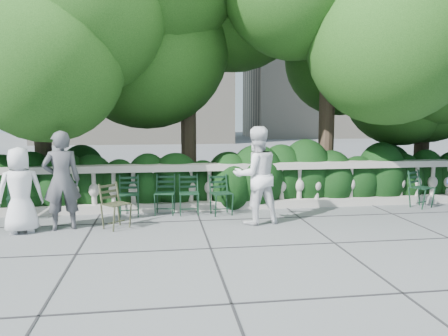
{
  "coord_description": "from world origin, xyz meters",
  "views": [
    {
      "loc": [
        -1.23,
        -7.46,
        2.05
      ],
      "look_at": [
        0.0,
        1.0,
        1.0
      ],
      "focal_mm": 35.0,
      "sensor_mm": 36.0,
      "label": 1
    }
  ],
  "objects": [
    {
      "name": "ground",
      "position": [
        0.0,
        0.0,
        0.0
      ],
      "size": [
        90.0,
        90.0,
        0.0
      ],
      "primitive_type": "plane",
      "color": "#54585C",
      "rests_on": "ground"
    },
    {
      "name": "balustrade",
      "position": [
        0.0,
        1.8,
        0.49
      ],
      "size": [
        12.0,
        0.44,
        1.0
      ],
      "color": "#9E998E",
      "rests_on": "ground"
    },
    {
      "name": "shrub_hedge",
      "position": [
        0.0,
        3.0,
        0.0
      ],
      "size": [
        15.0,
        2.6,
        1.7
      ],
      "primitive_type": null,
      "color": "black",
      "rests_on": "ground"
    },
    {
      "name": "tree_canopy",
      "position": [
        0.69,
        3.19,
        3.96
      ],
      "size": [
        15.04,
        6.52,
        6.78
      ],
      "color": "#3F3023",
      "rests_on": "ground"
    },
    {
      "name": "chair_a",
      "position": [
        -3.97,
        1.27,
        0.0
      ],
      "size": [
        0.54,
        0.57,
        0.84
      ],
      "primitive_type": null,
      "rotation": [
        0.0,
        0.0,
        0.24
      ],
      "color": "black",
      "rests_on": "ground"
    },
    {
      "name": "chair_b",
      "position": [
        -1.88,
        1.26,
        0.0
      ],
      "size": [
        0.45,
        0.49,
        0.84
      ],
      "primitive_type": null,
      "rotation": [
        0.0,
        0.0,
        0.03
      ],
      "color": "black",
      "rests_on": "ground"
    },
    {
      "name": "chair_c",
      "position": [
        -1.19,
        1.3,
        0.0
      ],
      "size": [
        0.5,
        0.54,
        0.84
      ],
      "primitive_type": null,
      "rotation": [
        0.0,
        0.0,
        -0.14
      ],
      "color": "black",
      "rests_on": "ground"
    },
    {
      "name": "chair_d",
      "position": [
        -0.68,
        1.21,
        0.0
      ],
      "size": [
        0.45,
        0.49,
        0.84
      ],
      "primitive_type": null,
      "rotation": [
        0.0,
        0.0,
        -0.02
      ],
      "color": "black",
      "rests_on": "ground"
    },
    {
      "name": "chair_e",
      "position": [
        0.01,
        1.11,
        0.0
      ],
      "size": [
        0.53,
        0.56,
        0.84
      ],
      "primitive_type": null,
      "rotation": [
        0.0,
        0.0,
        0.21
      ],
      "color": "black",
      "rests_on": "ground"
    },
    {
      "name": "chair_f",
      "position": [
        4.52,
        1.18,
        0.0
      ],
      "size": [
        0.6,
        0.62,
        0.84
      ],
      "primitive_type": null,
      "rotation": [
        0.0,
        0.0,
        0.45
      ],
      "color": "black",
      "rests_on": "ground"
    },
    {
      "name": "chair_weathered",
      "position": [
        -1.95,
        0.34,
        0.0
      ],
      "size": [
        0.65,
        0.65,
        0.84
      ],
      "primitive_type": null,
      "rotation": [
        0.0,
        0.0,
        0.74
      ],
      "color": "black",
      "rests_on": "ground"
    },
    {
      "name": "person_businessman",
      "position": [
        -3.65,
        0.4,
        0.75
      ],
      "size": [
        0.83,
        0.65,
        1.5
      ],
      "primitive_type": "imported",
      "rotation": [
        0.0,
        0.0,
        3.39
      ],
      "color": "white",
      "rests_on": "ground"
    },
    {
      "name": "person_woman_grey",
      "position": [
        -2.98,
        0.53,
        0.89
      ],
      "size": [
        0.73,
        0.57,
        1.77
      ],
      "primitive_type": "imported",
      "rotation": [
        0.0,
        0.0,
        3.38
      ],
      "color": "#47474C",
      "rests_on": "ground"
    },
    {
      "name": "person_casual_man",
      "position": [
        0.53,
        0.46,
        0.92
      ],
      "size": [
        1.01,
        0.86,
        1.83
      ],
      "primitive_type": "imported",
      "rotation": [
        0.0,
        0.0,
        3.34
      ],
      "color": "white",
      "rests_on": "ground"
    }
  ]
}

